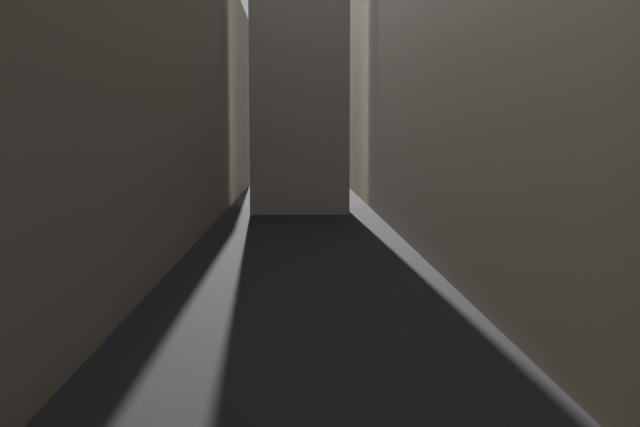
{
  "coord_description": "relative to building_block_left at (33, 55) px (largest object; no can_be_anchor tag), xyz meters",
  "views": [
    {
      "loc": [
        -0.32,
        12.2,
        5.52
      ],
      "look_at": [
        0.0,
        22.54,
        4.52
      ],
      "focal_mm": 45.17,
      "sensor_mm": 36.0,
      "label": 1
    }
  ],
  "objects": [
    {
      "name": "ground_plane",
      "position": [
        12.35,
        -2.0,
        -9.24
      ],
      "size": [
        264.0,
        264.0,
        0.0
      ],
      "primitive_type": "plane",
      "color": "black"
    },
    {
      "name": "building_block_left",
      "position": [
        0.0,
        0.0,
        0.0
      ],
      "size": [
        13.7,
        108.0,
        18.49
      ],
      "primitive_type": "cube",
      "color": "gray",
      "rests_on": "ground"
    }
  ]
}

